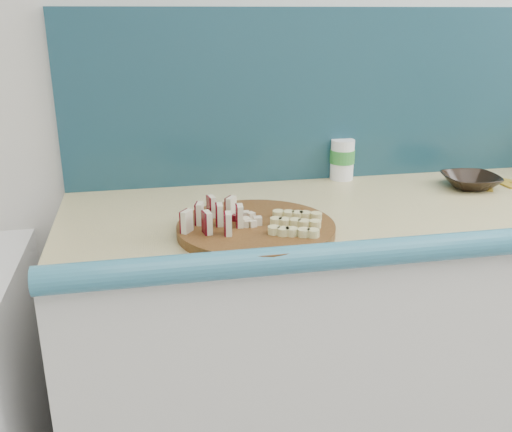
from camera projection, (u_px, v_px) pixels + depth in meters
name	position (u px, v px, depth m)	size (l,w,h in m)	color
kitchen_counter	(450.00, 341.00, 1.72)	(2.20, 0.63, 0.91)	silver
backsplash	(428.00, 93.00, 1.75)	(2.20, 0.02, 0.50)	teal
cutting_board	(256.00, 229.00, 1.32)	(0.37, 0.37, 0.02)	#44260E
apple_wedges	(215.00, 215.00, 1.30)	(0.15, 0.16, 0.05)	beige
apple_chunks	(246.00, 220.00, 1.32)	(0.06, 0.06, 0.02)	beige
banana_slices	(295.00, 223.00, 1.30)	(0.15, 0.16, 0.02)	#CDC67D
brown_bowl	(471.00, 181.00, 1.67)	(0.16, 0.16, 0.04)	black
canister	(342.00, 159.00, 1.74)	(0.08, 0.08, 0.12)	white
banana_peel	(502.00, 183.00, 1.71)	(0.20, 0.17, 0.01)	gold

